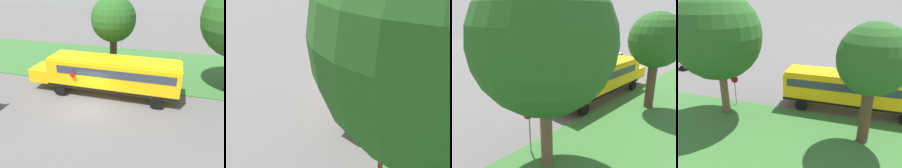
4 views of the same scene
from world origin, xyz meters
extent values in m
plane|color=#565454|center=(0.00, 0.00, 0.00)|extent=(120.00, 120.00, 0.00)
cube|color=yellow|center=(-2.62, 1.22, 1.90)|extent=(2.50, 10.50, 2.20)
cube|color=yellow|center=(-2.62, -4.98, 1.35)|extent=(2.20, 1.90, 1.10)
cube|color=yellow|center=(-2.62, 1.22, 3.08)|extent=(2.35, 10.29, 0.16)
cube|color=black|center=(-2.62, 1.22, 0.92)|extent=(2.54, 10.54, 0.20)
cube|color=#2D3842|center=(-2.62, 1.52, 2.36)|extent=(2.53, 9.24, 0.64)
cube|color=#2D3842|center=(-2.62, -3.98, 2.36)|extent=(2.25, 0.12, 0.80)
cylinder|color=red|center=(-1.19, -1.67, 2.05)|extent=(0.03, 0.44, 0.44)
cylinder|color=black|center=(-1.37, -2.98, 0.50)|extent=(0.30, 1.00, 1.00)
cylinder|color=black|center=(-3.87, -2.98, 0.50)|extent=(0.30, 1.00, 1.00)
cylinder|color=black|center=(-1.37, 4.89, 0.50)|extent=(0.30, 1.00, 1.00)
cylinder|color=black|center=(-3.87, 4.89, 0.50)|extent=(0.30, 1.00, 1.00)
cube|color=#B7B7BC|center=(2.70, -9.16, 0.80)|extent=(2.00, 5.40, 0.80)
cube|color=#B7B7BC|center=(2.70, -10.10, 1.65)|extent=(1.90, 1.70, 0.90)
cube|color=#2D3842|center=(2.70, -10.10, 1.68)|extent=(1.94, 1.53, 0.63)
cube|color=#B7B7BC|center=(2.70, -6.54, 1.38)|extent=(2.00, 0.16, 0.36)
cylinder|color=black|center=(3.70, -10.91, 0.40)|extent=(0.28, 0.80, 0.80)
cylinder|color=black|center=(1.70, -10.91, 0.40)|extent=(0.28, 0.80, 0.80)
cylinder|color=black|center=(3.70, -7.40, 0.40)|extent=(0.28, 0.80, 0.80)
cylinder|color=black|center=(1.70, -7.40, 0.40)|extent=(0.28, 0.80, 0.80)
cylinder|color=#4C3826|center=(-6.79, 0.09, 1.97)|extent=(0.69, 0.69, 3.93)
sphere|color=#23561E|center=(-6.79, 0.09, 5.49)|extent=(4.16, 4.16, 4.16)
sphere|color=#23561E|center=(-6.53, 0.43, 5.47)|extent=(2.60, 2.60, 2.60)
cylinder|color=brown|center=(-6.02, 10.56, 1.89)|extent=(0.59, 0.59, 3.79)
sphere|color=#23561E|center=(-6.02, 10.56, 6.17)|extent=(6.37, 6.37, 6.37)
sphere|color=#23561E|center=(-5.36, 10.13, 6.57)|extent=(4.59, 4.59, 4.59)
cylinder|color=gray|center=(-4.60, 10.50, 1.05)|extent=(0.08, 0.08, 2.10)
cylinder|color=red|center=(-4.60, 10.50, 2.40)|extent=(0.03, 0.68, 0.68)
camera|label=1|loc=(12.95, 5.53, 8.79)|focal=35.00mm
camera|label=2|loc=(-6.37, 17.53, 7.90)|focal=50.00mm
camera|label=3|loc=(-13.11, 16.80, 7.40)|focal=35.00mm
camera|label=4|loc=(-19.45, 1.00, 8.67)|focal=35.00mm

